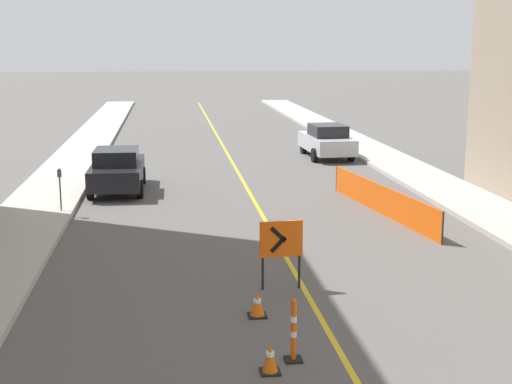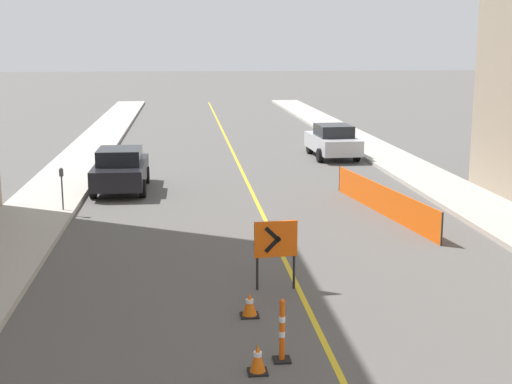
% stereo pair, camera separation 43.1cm
% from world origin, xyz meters
% --- Properties ---
extents(lane_stripe, '(0.12, 68.32, 0.01)m').
position_xyz_m(lane_stripe, '(0.00, 34.16, 0.00)').
color(lane_stripe, gold).
rests_on(lane_stripe, ground_plane).
extents(sidewalk_left, '(2.44, 68.32, 0.16)m').
position_xyz_m(sidewalk_left, '(-7.15, 34.16, 0.08)').
color(sidewalk_left, '#ADA89E').
rests_on(sidewalk_left, ground_plane).
extents(sidewalk_right, '(2.44, 68.32, 0.16)m').
position_xyz_m(sidewalk_right, '(7.15, 34.16, 0.08)').
color(sidewalk_right, '#ADA89E').
rests_on(sidewalk_right, ground_plane).
extents(traffic_cone_fourth, '(0.33, 0.33, 0.51)m').
position_xyz_m(traffic_cone_fourth, '(-1.32, 11.98, 0.25)').
color(traffic_cone_fourth, black).
rests_on(traffic_cone_fourth, ground_plane).
extents(traffic_cone_fifth, '(0.37, 0.37, 0.49)m').
position_xyz_m(traffic_cone_fifth, '(-1.22, 14.47, 0.24)').
color(traffic_cone_fifth, black).
rests_on(traffic_cone_fifth, ground_plane).
extents(delineator_post_rear, '(0.30, 0.30, 1.11)m').
position_xyz_m(delineator_post_rear, '(-0.87, 12.38, 0.47)').
color(delineator_post_rear, black).
rests_on(delineator_post_rear, ground_plane).
extents(arrow_barricade_primary, '(0.96, 0.15, 1.54)m').
position_xyz_m(arrow_barricade_primary, '(-0.51, 16.01, 1.07)').
color(arrow_barricade_primary, '#EF560C').
rests_on(arrow_barricade_primary, ground_plane).
extents(safety_mesh_fence, '(1.17, 7.50, 0.92)m').
position_xyz_m(safety_mesh_fence, '(3.78, 22.67, 0.46)').
color(safety_mesh_fence, '#EF560C').
rests_on(safety_mesh_fence, ground_plane).
extents(parked_car_curb_near, '(1.94, 4.32, 1.59)m').
position_xyz_m(parked_car_curb_near, '(-4.77, 27.32, 0.80)').
color(parked_car_curb_near, black).
rests_on(parked_car_curb_near, ground_plane).
extents(parked_car_curb_mid, '(2.01, 4.38, 1.59)m').
position_xyz_m(parked_car_curb_mid, '(4.61, 34.24, 0.80)').
color(parked_car_curb_mid, '#B7B7BC').
rests_on(parked_car_curb_mid, ground_plane).
extents(parking_meter_near_curb, '(0.12, 0.11, 1.35)m').
position_xyz_m(parking_meter_near_curb, '(-6.28, 23.65, 1.11)').
color(parking_meter_near_curb, '#4C4C51').
rests_on(parking_meter_near_curb, sidewalk_left).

